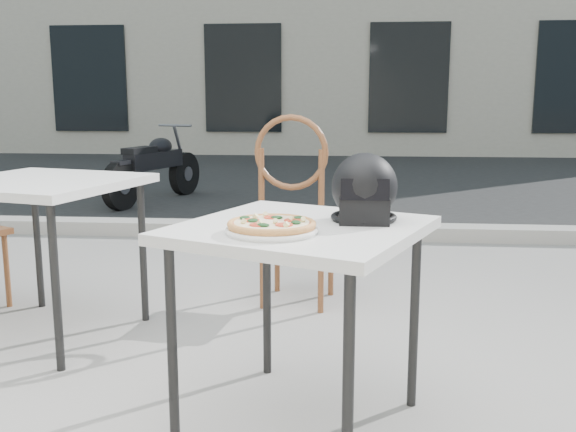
# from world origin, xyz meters

# --- Properties ---
(ground) EXTENTS (80.00, 80.00, 0.00)m
(ground) POSITION_xyz_m (0.00, 0.00, 0.00)
(ground) COLOR gray
(ground) RESTS_ON ground
(street_asphalt) EXTENTS (30.00, 8.00, 0.00)m
(street_asphalt) POSITION_xyz_m (0.00, 7.00, 0.00)
(street_asphalt) COLOR black
(street_asphalt) RESTS_ON ground
(curb) EXTENTS (30.00, 0.25, 0.12)m
(curb) POSITION_xyz_m (0.00, 3.00, 0.06)
(curb) COLOR gray
(curb) RESTS_ON ground
(building_across) EXTENTS (16.00, 6.06, 7.00)m
(building_across) POSITION_xyz_m (-0.00, 13.99, 3.50)
(building_across) COLOR beige
(building_across) RESTS_ON ground
(cafe_table_main) EXTENTS (1.05, 1.05, 0.76)m
(cafe_table_main) POSITION_xyz_m (0.30, -0.26, 0.69)
(cafe_table_main) COLOR silver
(cafe_table_main) RESTS_ON ground
(plate) EXTENTS (0.33, 0.33, 0.02)m
(plate) POSITION_xyz_m (0.22, -0.42, 0.77)
(plate) COLOR white
(plate) RESTS_ON cafe_table_main
(pizza) EXTENTS (0.35, 0.35, 0.04)m
(pizza) POSITION_xyz_m (0.22, -0.42, 0.79)
(pizza) COLOR #D7934E
(pizza) RESTS_ON plate
(helmet) EXTENTS (0.24, 0.25, 0.25)m
(helmet) POSITION_xyz_m (0.53, -0.18, 0.87)
(helmet) COLOR black
(helmet) RESTS_ON cafe_table_main
(cafe_chair_main) EXTENTS (0.48, 0.48, 1.12)m
(cafe_chair_main) POSITION_xyz_m (0.17, 1.11, 0.62)
(cafe_chair_main) COLOR brown
(cafe_chair_main) RESTS_ON ground
(cafe_table_side) EXTENTS (1.03, 1.03, 0.81)m
(cafe_table_side) POSITION_xyz_m (-1.05, 0.53, 0.73)
(cafe_table_side) COLOR silver
(cafe_table_side) RESTS_ON ground
(motorcycle) EXTENTS (0.71, 1.72, 0.89)m
(motorcycle) POSITION_xyz_m (-1.76, 4.78, 0.39)
(motorcycle) COLOR black
(motorcycle) RESTS_ON street_asphalt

